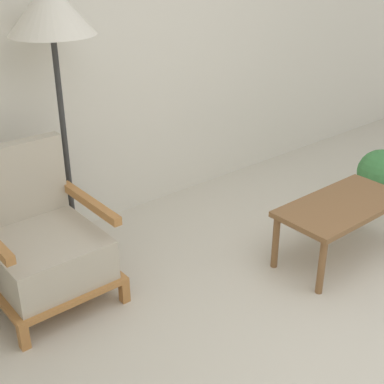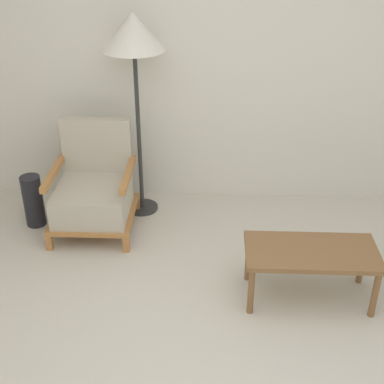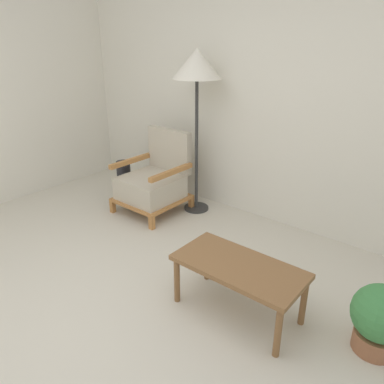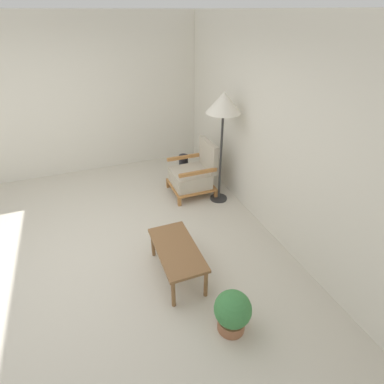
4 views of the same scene
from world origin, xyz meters
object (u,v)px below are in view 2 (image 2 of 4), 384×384
floor_lamp (134,39)px  coffee_table (311,256)px  vase (33,201)px  armchair (94,192)px

floor_lamp → coffee_table: 2.11m
floor_lamp → coffee_table: bearing=-41.5°
coffee_table → vase: 2.37m
armchair → coffee_table: bearing=-27.1°
armchair → vase: armchair is taller
armchair → vase: 0.54m
coffee_table → vase: vase is taller
floor_lamp → vase: size_ratio=3.79×
floor_lamp → vase: (-0.89, -0.29, -1.30)m
armchair → vase: (-0.53, 0.02, -0.11)m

